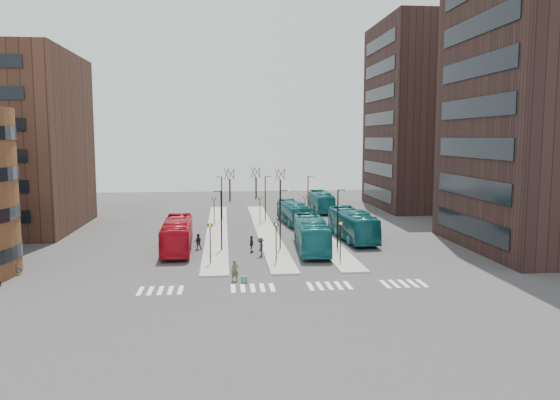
{
  "coord_description": "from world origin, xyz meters",
  "views": [
    {
      "loc": [
        -3.14,
        -36.99,
        11.57
      ],
      "look_at": [
        2.75,
        19.56,
        5.0
      ],
      "focal_mm": 35.0,
      "sensor_mm": 36.0,
      "label": 1
    }
  ],
  "objects": [
    {
      "name": "commuter_b",
      "position": [
        -0.4,
        17.13,
        0.85
      ],
      "size": [
        0.46,
        1.02,
        1.71
      ],
      "primitive_type": "imported",
      "rotation": [
        0.0,
        0.0,
        1.53
      ],
      "color": "black",
      "rests_on": "ground"
    },
    {
      "name": "teal_bus_a",
      "position": [
        5.76,
        17.52,
        1.68
      ],
      "size": [
        3.65,
        12.23,
        3.36
      ],
      "primitive_type": "imported",
      "rotation": [
        0.0,
        0.0,
        -0.07
      ],
      "color": "#146268",
      "rests_on": "ground"
    },
    {
      "name": "lamp_posts",
      "position": [
        2.64,
        28.0,
        3.58
      ],
      "size": [
        14.04,
        20.24,
        6.12
      ],
      "color": "black",
      "rests_on": "ground"
    },
    {
      "name": "tower_far",
      "position": [
        31.98,
        50.0,
        15.0
      ],
      "size": [
        20.12,
        20.0,
        30.0
      ],
      "color": "black",
      "rests_on": "ground"
    },
    {
      "name": "red_bus",
      "position": [
        -7.91,
        18.71,
        1.64
      ],
      "size": [
        3.09,
        11.86,
        3.28
      ],
      "primitive_type": "imported",
      "rotation": [
        0.0,
        0.0,
        0.03
      ],
      "color": "#B20D1B",
      "rests_on": "ground"
    },
    {
      "name": "bare_trees",
      "position": [
        2.67,
        62.67,
        2.72
      ],
      "size": [
        10.97,
        8.14,
        5.9
      ],
      "color": "black",
      "rests_on": "ground"
    },
    {
      "name": "teal_bus_c",
      "position": [
        11.36,
        22.93,
        1.68
      ],
      "size": [
        3.35,
        12.19,
        3.36
      ],
      "primitive_type": "imported",
      "rotation": [
        0.0,
        0.0,
        0.04
      ],
      "color": "#135A60",
      "rests_on": "ground"
    },
    {
      "name": "island_mid",
      "position": [
        2.0,
        30.0,
        0.07
      ],
      "size": [
        2.5,
        45.0,
        0.15
      ],
      "primitive_type": "cube",
      "color": "gray",
      "rests_on": "ground"
    },
    {
      "name": "suitcase",
      "position": [
        -1.58,
        5.49,
        0.28
      ],
      "size": [
        0.49,
        0.41,
        0.56
      ],
      "primitive_type": "cube",
      "rotation": [
        0.0,
        0.0,
        0.13
      ],
      "color": "navy",
      "rests_on": "ground"
    },
    {
      "name": "commuter_a",
      "position": [
        -5.85,
        19.07,
        0.82
      ],
      "size": [
        0.81,
        0.63,
        1.65
      ],
      "primitive_type": "imported",
      "rotation": [
        0.0,
        0.0,
        3.15
      ],
      "color": "black",
      "rests_on": "ground"
    },
    {
      "name": "teal_bus_d",
      "position": [
        12.05,
        46.56,
        1.54
      ],
      "size": [
        2.86,
        11.11,
        3.08
      ],
      "primitive_type": "imported",
      "rotation": [
        0.0,
        0.0,
        -0.03
      ],
      "color": "#146268",
      "rests_on": "ground"
    },
    {
      "name": "traveller",
      "position": [
        -2.3,
        6.13,
        0.87
      ],
      "size": [
        0.7,
        0.52,
        1.73
      ],
      "primitive_type": "imported",
      "rotation": [
        0.0,
        0.0,
        0.18
      ],
      "color": "brown",
      "rests_on": "ground"
    },
    {
      "name": "ground",
      "position": [
        0.0,
        0.0,
        0.0
      ],
      "size": [
        160.0,
        160.0,
        0.0
      ],
      "primitive_type": "plane",
      "color": "#2F2F32",
      "rests_on": "ground"
    },
    {
      "name": "island_left",
      "position": [
        -4.0,
        30.0,
        0.07
      ],
      "size": [
        2.5,
        45.0,
        0.15
      ],
      "primitive_type": "cube",
      "color": "gray",
      "rests_on": "ground"
    },
    {
      "name": "crosswalk_stripes",
      "position": [
        1.75,
        4.0,
        0.01
      ],
      "size": [
        22.35,
        2.4,
        0.01
      ],
      "color": "silver",
      "rests_on": "ground"
    },
    {
      "name": "commuter_c",
      "position": [
        0.38,
        15.08,
        0.92
      ],
      "size": [
        0.88,
        1.29,
        1.84
      ],
      "primitive_type": "imported",
      "rotation": [
        0.0,
        0.0,
        4.54
      ],
      "color": "black",
      "rests_on": "ground"
    },
    {
      "name": "island_right",
      "position": [
        8.0,
        30.0,
        0.07
      ],
      "size": [
        2.5,
        45.0,
        0.15
      ],
      "primitive_type": "cube",
      "color": "gray",
      "rests_on": "ground"
    },
    {
      "name": "sign_poles",
      "position": [
        1.6,
        23.0,
        2.41
      ],
      "size": [
        12.45,
        22.12,
        3.65
      ],
      "color": "black",
      "rests_on": "ground"
    },
    {
      "name": "bicycle_far",
      "position": [
        -21.0,
        9.54,
        0.49
      ],
      "size": [
        1.99,
        1.32,
        0.99
      ],
      "primitive_type": "imported",
      "rotation": [
        0.0,
        0.0,
        1.96
      ],
      "color": "gray",
      "rests_on": "ground"
    },
    {
      "name": "teal_bus_b",
      "position": [
        6.1,
        34.8,
        1.48
      ],
      "size": [
        3.44,
        10.82,
        2.96
      ],
      "primitive_type": "imported",
      "rotation": [
        0.0,
        0.0,
        0.09
      ],
      "color": "#136062",
      "rests_on": "ground"
    }
  ]
}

